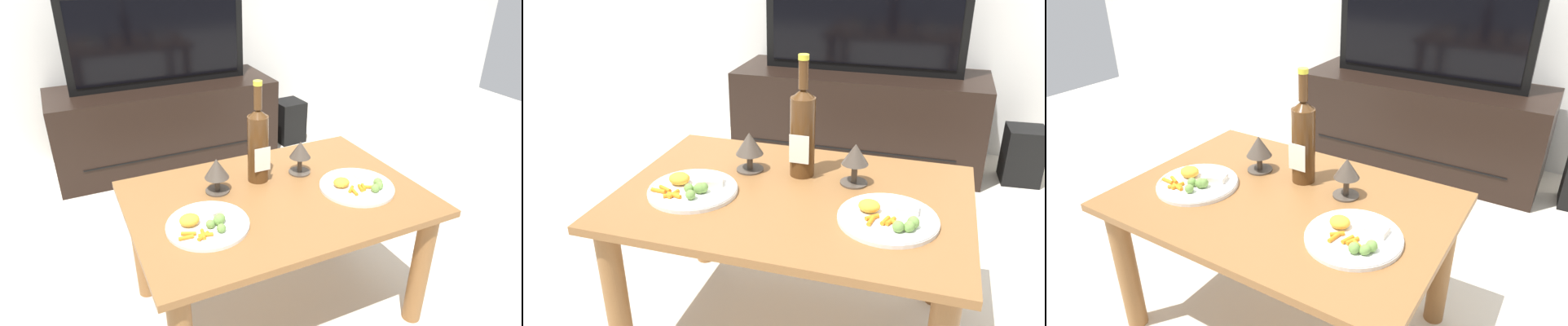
{
  "view_description": "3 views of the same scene",
  "coord_description": "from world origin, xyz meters",
  "views": [
    {
      "loc": [
        -0.65,
        -1.23,
        1.34
      ],
      "look_at": [
        -0.03,
        0.08,
        0.61
      ],
      "focal_mm": 31.02,
      "sensor_mm": 36.0,
      "label": 1
    },
    {
      "loc": [
        0.37,
        -1.31,
        1.22
      ],
      "look_at": [
        -0.05,
        0.06,
        0.58
      ],
      "focal_mm": 35.43,
      "sensor_mm": 36.0,
      "label": 2
    },
    {
      "loc": [
        0.72,
        -1.03,
        1.26
      ],
      "look_at": [
        0.04,
        0.07,
        0.62
      ],
      "focal_mm": 31.7,
      "sensor_mm": 36.0,
      "label": 3
    }
  ],
  "objects": [
    {
      "name": "wine_bottle",
      "position": [
        -0.01,
        0.14,
        0.67
      ],
      "size": [
        0.08,
        0.08,
        0.39
      ],
      "color": "#4C2D14",
      "rests_on": "dining_table"
    },
    {
      "name": "tv_screen",
      "position": [
        -0.04,
        1.49,
        0.81
      ],
      "size": [
        1.08,
        0.05,
        0.57
      ],
      "color": "black",
      "rests_on": "tv_stand"
    },
    {
      "name": "goblet_left",
      "position": [
        -0.18,
        0.12,
        0.6
      ],
      "size": [
        0.09,
        0.09,
        0.13
      ],
      "color": "#473D33",
      "rests_on": "dining_table"
    },
    {
      "name": "tv_stand",
      "position": [
        -0.04,
        1.49,
        0.26
      ],
      "size": [
        1.38,
        0.5,
        0.52
      ],
      "color": "black",
      "rests_on": "ground_plane"
    },
    {
      "name": "dinner_plate_right",
      "position": [
        0.29,
        -0.08,
        0.53
      ],
      "size": [
        0.27,
        0.27,
        0.05
      ],
      "color": "white",
      "rests_on": "dining_table"
    },
    {
      "name": "dinner_plate_left",
      "position": [
        -0.29,
        -0.08,
        0.53
      ],
      "size": [
        0.27,
        0.27,
        0.05
      ],
      "color": "white",
      "rests_on": "dining_table"
    },
    {
      "name": "dining_table",
      "position": [
        0.0,
        0.0,
        0.41
      ],
      "size": [
        1.04,
        0.71,
        0.51
      ],
      "color": "brown",
      "rests_on": "ground_plane"
    },
    {
      "name": "ground_plane",
      "position": [
        0.0,
        0.0,
        0.0
      ],
      "size": [
        6.4,
        6.4,
        0.0
      ],
      "primitive_type": "plane",
      "color": "beige"
    },
    {
      "name": "goblet_right",
      "position": [
        0.16,
        0.12,
        0.6
      ],
      "size": [
        0.08,
        0.08,
        0.13
      ],
      "color": "#473D33",
      "rests_on": "dining_table"
    },
    {
      "name": "floor_speaker",
      "position": [
        0.85,
        1.45,
        0.15
      ],
      "size": [
        0.2,
        0.2,
        0.3
      ],
      "primitive_type": "cube",
      "rotation": [
        0.0,
        0.0,
        0.06
      ],
      "color": "black",
      "rests_on": "ground_plane"
    }
  ]
}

